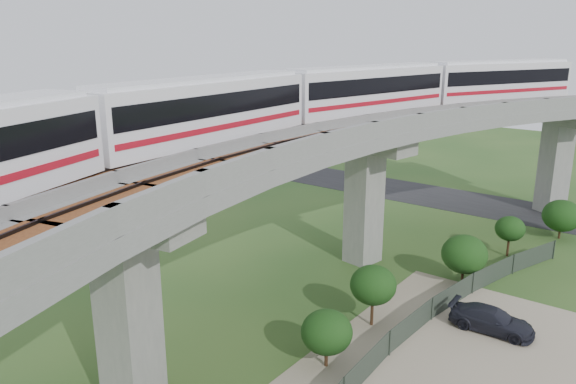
# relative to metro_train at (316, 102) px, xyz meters

# --- Properties ---
(ground) EXTENTS (160.00, 160.00, 0.00)m
(ground) POSITION_rel_metro_train_xyz_m (-0.52, -4.57, -12.31)
(ground) COLOR #254B1E
(ground) RESTS_ON ground
(asphalt_road) EXTENTS (60.00, 8.00, 0.03)m
(asphalt_road) POSITION_rel_metro_train_xyz_m (-0.52, 25.43, -12.29)
(asphalt_road) COLOR #232326
(asphalt_road) RESTS_ON ground
(viaduct) EXTENTS (19.58, 73.98, 11.40)m
(viaduct) POSITION_rel_metro_train_xyz_m (3.32, -4.57, -3.26)
(viaduct) COLOR #99968E
(viaduct) RESTS_ON ground
(metro_train) EXTENTS (12.81, 61.14, 3.64)m
(metro_train) POSITION_rel_metro_train_xyz_m (0.00, 0.00, 0.00)
(metro_train) COLOR white
(metro_train) RESTS_ON ground
(fence) EXTENTS (3.87, 38.73, 1.50)m
(fence) POSITION_rel_metro_train_xyz_m (9.23, -4.57, -11.56)
(fence) COLOR #2D382D
(fence) RESTS_ON ground
(tree_0) EXTENTS (3.06, 3.06, 3.27)m
(tree_0) POSITION_rel_metro_train_xyz_m (11.06, 19.77, -10.34)
(tree_0) COLOR #382314
(tree_0) RESTS_ON ground
(tree_1) EXTENTS (2.20, 2.20, 3.13)m
(tree_1) POSITION_rel_metro_train_xyz_m (8.78, 13.28, -10.12)
(tree_1) COLOR #382314
(tree_1) RESTS_ON ground
(tree_2) EXTENTS (3.02, 3.02, 3.47)m
(tree_2) POSITION_rel_metro_train_xyz_m (7.85, 6.26, -10.12)
(tree_2) COLOR #382314
(tree_2) RESTS_ON ground
(tree_3) EXTENTS (2.65, 2.65, 3.68)m
(tree_3) POSITION_rel_metro_train_xyz_m (5.66, -2.29, -9.76)
(tree_3) COLOR #382314
(tree_3) RESTS_ON ground
(tree_4) EXTENTS (2.60, 2.60, 3.05)m
(tree_4) POSITION_rel_metro_train_xyz_m (5.84, -7.37, -10.36)
(tree_4) COLOR #382314
(tree_4) RESTS_ON ground
(car_dark) EXTENTS (4.74, 2.11, 1.35)m
(car_dark) POSITION_rel_metro_train_xyz_m (11.40, 1.19, -11.59)
(car_dark) COLOR black
(car_dark) RESTS_ON dirt_lot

